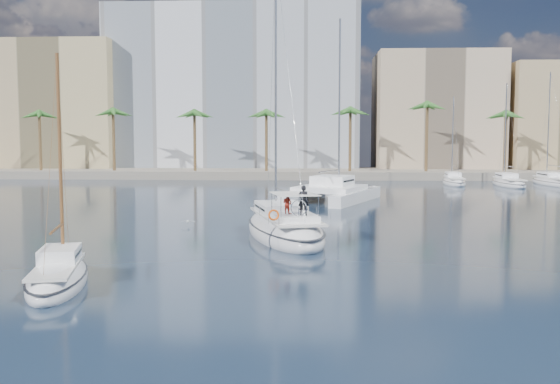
{
  "coord_description": "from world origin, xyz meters",
  "views": [
    {
      "loc": [
        0.86,
        -35.98,
        6.26
      ],
      "look_at": [
        -0.88,
        1.5,
        2.94
      ],
      "focal_mm": 40.0,
      "sensor_mm": 36.0,
      "label": 1
    }
  ],
  "objects": [
    {
      "name": "palm_right",
      "position": [
        34.0,
        57.0,
        10.28
      ],
      "size": [
        3.6,
        3.6,
        12.3
      ],
      "color": "brown",
      "rests_on": "ground"
    },
    {
      "name": "small_sloop",
      "position": [
        -9.66,
        -10.68,
        0.4
      ],
      "size": [
        3.88,
        7.61,
        10.46
      ],
      "rotation": [
        0.0,
        0.0,
        0.23
      ],
      "color": "white",
      "rests_on": "ground"
    },
    {
      "name": "building_beige",
      "position": [
        22.0,
        70.0,
        10.0
      ],
      "size": [
        20.0,
        14.0,
        20.0
      ],
      "primitive_type": "cube",
      "color": "tan",
      "rests_on": "ground"
    },
    {
      "name": "main_sloop",
      "position": [
        -0.66,
        2.58,
        0.56
      ],
      "size": [
        7.09,
        13.3,
        18.83
      ],
      "rotation": [
        0.0,
        0.0,
        0.25
      ],
      "color": "white",
      "rests_on": "ground"
    },
    {
      "name": "building_tan_left",
      "position": [
        -42.0,
        69.0,
        11.0
      ],
      "size": [
        22.0,
        14.0,
        22.0
      ],
      "primitive_type": "cube",
      "color": "tan",
      "rests_on": "ground"
    },
    {
      "name": "seagull",
      "position": [
        -7.67,
        7.4,
        0.32
      ],
      "size": [
        1.03,
        0.44,
        0.19
      ],
      "color": "silver",
      "rests_on": "ground"
    },
    {
      "name": "catamaran",
      "position": [
        3.1,
        24.71,
        1.15
      ],
      "size": [
        10.33,
        13.67,
        17.85
      ],
      "rotation": [
        0.0,
        0.0,
        -0.39
      ],
      "color": "white",
      "rests_on": "ground"
    },
    {
      "name": "ground",
      "position": [
        0.0,
        0.0,
        0.0
      ],
      "size": [
        160.0,
        160.0,
        0.0
      ],
      "primitive_type": "plane",
      "color": "black",
      "rests_on": "ground"
    },
    {
      "name": "moored_yacht_a",
      "position": [
        20.0,
        47.0,
        0.0
      ],
      "size": [
        3.37,
        9.52,
        11.9
      ],
      "primitive_type": null,
      "rotation": [
        0.0,
        0.0,
        -0.07
      ],
      "color": "white",
      "rests_on": "ground"
    },
    {
      "name": "quay",
      "position": [
        0.0,
        61.0,
        0.6
      ],
      "size": [
        120.0,
        14.0,
        1.2
      ],
      "primitive_type": "cube",
      "color": "gray",
      "rests_on": "ground"
    },
    {
      "name": "moored_yacht_b",
      "position": [
        26.5,
        45.0,
        0.0
      ],
      "size": [
        3.32,
        10.83,
        13.72
      ],
      "primitive_type": null,
      "rotation": [
        0.0,
        0.0,
        -0.02
      ],
      "color": "white",
      "rests_on": "ground"
    },
    {
      "name": "building_modern",
      "position": [
        -12.0,
        73.0,
        14.0
      ],
      "size": [
        42.0,
        16.0,
        28.0
      ],
      "primitive_type": "cube",
      "color": "silver",
      "rests_on": "ground"
    },
    {
      "name": "palm_left",
      "position": [
        -34.0,
        57.0,
        10.28
      ],
      "size": [
        3.6,
        3.6,
        12.3
      ],
      "color": "brown",
      "rests_on": "ground"
    },
    {
      "name": "palm_centre",
      "position": [
        0.0,
        57.0,
        10.28
      ],
      "size": [
        3.6,
        3.6,
        12.3
      ],
      "color": "brown",
      "rests_on": "ground"
    },
    {
      "name": "moored_yacht_c",
      "position": [
        33.0,
        47.0,
        0.0
      ],
      "size": [
        3.98,
        12.33,
        15.54
      ],
      "primitive_type": null,
      "rotation": [
        0.0,
        0.0,
        0.03
      ],
      "color": "white",
      "rests_on": "ground"
    }
  ]
}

